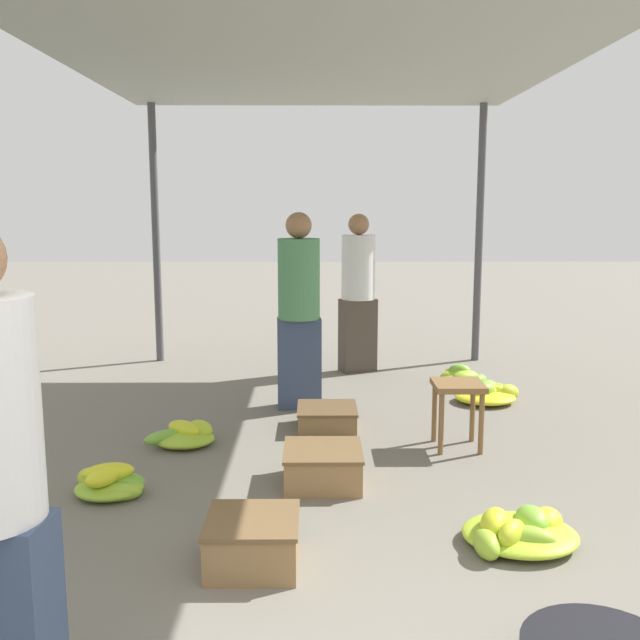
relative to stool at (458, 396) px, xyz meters
The scene contains 14 objects.
canopy_post_back_left 4.04m from the stool, 133.16° to the left, with size 0.08×0.08×2.72m, color #4C4C51.
canopy_post_back_right 3.12m from the stool, 74.99° to the left, with size 0.08×0.08×2.72m, color #4C4C51.
canopy_tarp 2.56m from the stool, behind, with size 3.84×6.31×0.04m, color #9EA399.
stool is the anchor object (origin of this frame).
banana_pile_left_0 2.35m from the stool, 159.34° to the right, with size 0.46×0.40×0.20m.
banana_pile_left_1 1.93m from the stool, behind, with size 0.51×0.46×0.16m.
banana_pile_right_0 1.47m from the stool, 89.03° to the right, with size 0.58×0.50×0.18m.
banana_pile_right_1 1.31m from the stool, 66.43° to the left, with size 0.59×0.46×0.18m.
banana_pile_right_2 1.82m from the stool, 77.21° to the left, with size 0.46×0.49×0.18m.
crate_near 2.10m from the stool, 127.98° to the right, with size 0.43×0.43×0.24m.
crate_mid 1.17m from the stool, 145.33° to the right, with size 0.47×0.47×0.22m.
crate_far 1.04m from the stool, 154.06° to the left, with size 0.45×0.45×0.17m.
shopper_walking_mid 2.45m from the stool, 103.23° to the left, with size 0.44×0.44×1.59m.
shopper_walking_far 1.59m from the stool, 137.52° to the left, with size 0.37×0.36×1.62m.
Camera 1 is at (-0.03, -1.40, 1.67)m, focal length 40.00 mm.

